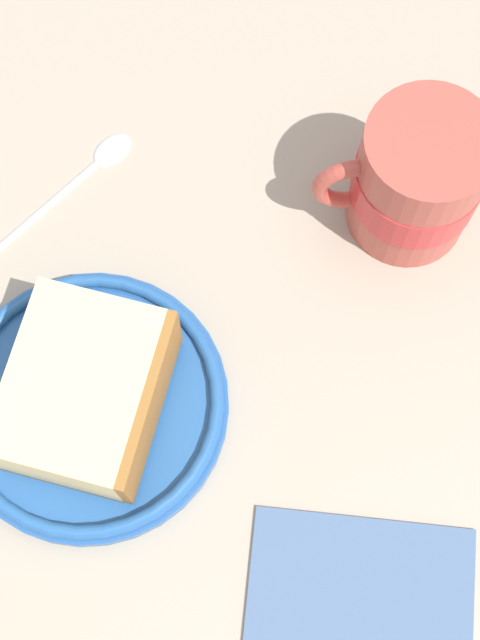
{
  "coord_description": "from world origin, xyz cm",
  "views": [
    {
      "loc": [
        5.28,
        -11.79,
        58.66
      ],
      "look_at": [
        0.99,
        6.2,
        3.0
      ],
      "focal_mm": 53.96,
      "sensor_mm": 36.0,
      "label": 1
    }
  ],
  "objects_px": {
    "small_plate": "(90,403)",
    "cake_slice": "(86,392)",
    "folded_napkin": "(360,613)",
    "tea_mug": "(415,179)",
    "teaspoon": "(91,166)"
  },
  "relations": [
    {
      "from": "small_plate",
      "to": "teaspoon",
      "type": "bearing_deg",
      "value": 106.38
    },
    {
      "from": "cake_slice",
      "to": "teaspoon",
      "type": "bearing_deg",
      "value": 107.26
    },
    {
      "from": "tea_mug",
      "to": "folded_napkin",
      "type": "height_order",
      "value": "tea_mug"
    },
    {
      "from": "small_plate",
      "to": "tea_mug",
      "type": "height_order",
      "value": "tea_mug"
    },
    {
      "from": "folded_napkin",
      "to": "small_plate",
      "type": "bearing_deg",
      "value": 156.24
    },
    {
      "from": "cake_slice",
      "to": "teaspoon",
      "type": "xyz_separation_m",
      "value": [
        -0.05,
        0.16,
        -0.04
      ]
    },
    {
      "from": "tea_mug",
      "to": "teaspoon",
      "type": "bearing_deg",
      "value": -175.53
    },
    {
      "from": "tea_mug",
      "to": "folded_napkin",
      "type": "relative_size",
      "value": 0.8
    },
    {
      "from": "cake_slice",
      "to": "folded_napkin",
      "type": "bearing_deg",
      "value": -24.06
    },
    {
      "from": "small_plate",
      "to": "cake_slice",
      "type": "bearing_deg",
      "value": -1.42
    },
    {
      "from": "cake_slice",
      "to": "tea_mug",
      "type": "relative_size",
      "value": 1.03
    },
    {
      "from": "small_plate",
      "to": "teaspoon",
      "type": "relative_size",
      "value": 1.56
    },
    {
      "from": "tea_mug",
      "to": "folded_napkin",
      "type": "distance_m",
      "value": 0.26
    },
    {
      "from": "small_plate",
      "to": "cake_slice",
      "type": "xyz_separation_m",
      "value": [
        0.0,
        -0.0,
        0.03
      ]
    },
    {
      "from": "tea_mug",
      "to": "teaspoon",
      "type": "relative_size",
      "value": 0.96
    }
  ]
}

